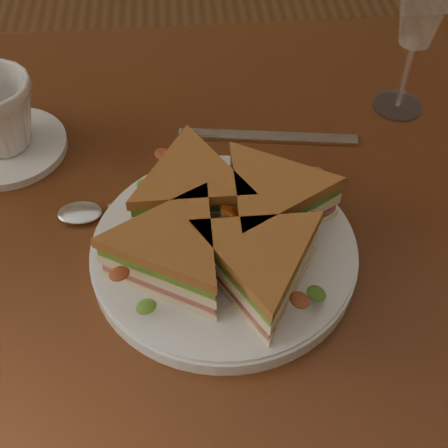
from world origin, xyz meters
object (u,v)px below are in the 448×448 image
object	(u,v)px
table	(201,284)
sandwich_wedges	(224,227)
spoon	(102,209)
knife	(262,137)
saucer	(8,147)
plate	(224,252)
wine_glass	(423,8)

from	to	relation	value
table	sandwich_wedges	xyz separation A→B (m)	(0.02, -0.04, 0.14)
table	spoon	bearing A→B (deg)	162.89
knife	saucer	size ratio (longest dim) A/B	1.54
saucer	plate	bearing A→B (deg)	-36.99
table	plate	bearing A→B (deg)	-60.03
spoon	wine_glass	distance (m)	0.42
plate	spoon	xyz separation A→B (m)	(-0.13, 0.07, -0.00)
saucer	knife	bearing A→B (deg)	-0.63
wine_glass	saucer	xyz separation A→B (m)	(-0.48, -0.04, -0.13)
table	spoon	world-z (taller)	spoon
knife	wine_glass	bearing A→B (deg)	22.73
knife	sandwich_wedges	bearing A→B (deg)	-100.50
table	knife	size ratio (longest dim) A/B	5.59
sandwich_wedges	spoon	world-z (taller)	sandwich_wedges
sandwich_wedges	wine_glass	size ratio (longest dim) A/B	1.52
wine_glass	saucer	distance (m)	0.50
wine_glass	spoon	bearing A→B (deg)	-157.28
knife	saucer	bearing A→B (deg)	-172.46
spoon	knife	size ratio (longest dim) A/B	0.85
table	sandwich_wedges	world-z (taller)	sandwich_wedges
spoon	knife	bearing A→B (deg)	19.28
sandwich_wedges	wine_glass	distance (m)	0.34
plate	table	bearing A→B (deg)	119.97
table	knife	world-z (taller)	knife
table	saucer	world-z (taller)	saucer
table	sandwich_wedges	bearing A→B (deg)	-60.03
sandwich_wedges	saucer	world-z (taller)	sandwich_wedges
saucer	table	bearing A→B (deg)	-32.96
spoon	saucer	distance (m)	0.16
saucer	wine_glass	bearing A→B (deg)	5.14
wine_glass	knife	bearing A→B (deg)	-165.45
table	saucer	xyz separation A→B (m)	(-0.22, 0.14, 0.10)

